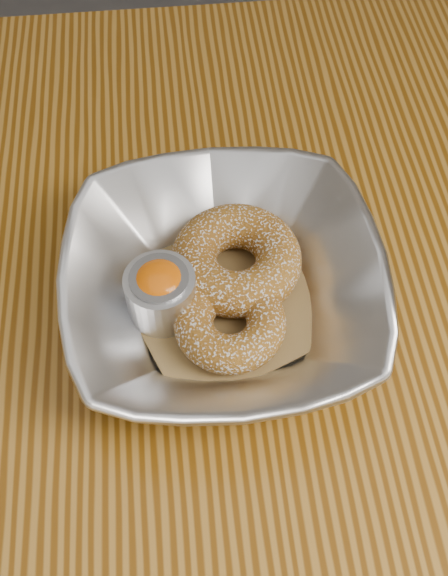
{
  "coord_description": "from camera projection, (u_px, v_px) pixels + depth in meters",
  "views": [
    {
      "loc": [
        -0.01,
        -0.31,
        1.22
      ],
      "look_at": [
        0.02,
        -0.02,
        0.78
      ],
      "focal_mm": 42.0,
      "sensor_mm": 36.0,
      "label": 1
    }
  ],
  "objects": [
    {
      "name": "parchment",
      "position": [
        224.0,
        302.0,
        0.55
      ],
      "size": [
        0.19,
        0.19,
        0.0
      ],
      "primitive_type": "cube",
      "rotation": [
        0.0,
        0.0,
        0.39
      ],
      "color": "olive",
      "rests_on": "table"
    },
    {
      "name": "donut_front",
      "position": [
        230.0,
        322.0,
        0.52
      ],
      "size": [
        0.1,
        0.1,
        0.03
      ],
      "primitive_type": "torus",
      "rotation": [
        0.0,
        0.0,
        -0.21
      ],
      "color": "#8E581A",
      "rests_on": "parchment"
    },
    {
      "name": "table",
      "position": [
        203.0,
        346.0,
        0.65
      ],
      "size": [
        1.2,
        0.8,
        0.75
      ],
      "color": "#8B591A",
      "rests_on": "ground_plane"
    },
    {
      "name": "ramekin",
      "position": [
        161.0,
        292.0,
        0.53
      ],
      "size": [
        0.06,
        0.06,
        0.05
      ],
      "color": "silver",
      "rests_on": "table"
    },
    {
      "name": "serving_bowl",
      "position": [
        224.0,
        287.0,
        0.53
      ],
      "size": [
        0.25,
        0.25,
        0.06
      ],
      "primitive_type": "imported",
      "color": "silver",
      "rests_on": "table"
    },
    {
      "name": "donut_back",
      "position": [
        236.0,
        259.0,
        0.55
      ],
      "size": [
        0.12,
        0.12,
        0.04
      ],
      "primitive_type": "torus",
      "rotation": [
        0.0,
        0.0,
        0.09
      ],
      "color": "#8E581A",
      "rests_on": "parchment"
    },
    {
      "name": "ground_plane",
      "position": [
        213.0,
        522.0,
        1.19
      ],
      "size": [
        4.0,
        4.0,
        0.0
      ],
      "primitive_type": "plane",
      "color": "#565659",
      "rests_on": "ground"
    }
  ]
}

